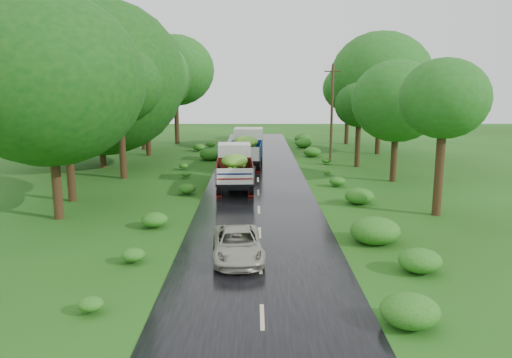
{
  "coord_description": "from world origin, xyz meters",
  "views": [
    {
      "loc": [
        -0.2,
        -17.2,
        6.67
      ],
      "look_at": [
        -0.15,
        7.75,
        1.7
      ],
      "focal_mm": 35.0,
      "sensor_mm": 36.0,
      "label": 1
    }
  ],
  "objects_px": {
    "truck_near": "(235,165)",
    "truck_far": "(247,146)",
    "car": "(237,244)",
    "utility_pole": "(332,112)"
  },
  "relations": [
    {
      "from": "truck_far",
      "to": "car",
      "type": "height_order",
      "value": "truck_far"
    },
    {
      "from": "truck_near",
      "to": "truck_far",
      "type": "height_order",
      "value": "truck_far"
    },
    {
      "from": "truck_far",
      "to": "car",
      "type": "distance_m",
      "value": 20.79
    },
    {
      "from": "utility_pole",
      "to": "truck_near",
      "type": "bearing_deg",
      "value": -107.05
    },
    {
      "from": "car",
      "to": "utility_pole",
      "type": "distance_m",
      "value": 24.58
    },
    {
      "from": "truck_far",
      "to": "car",
      "type": "bearing_deg",
      "value": -87.22
    },
    {
      "from": "car",
      "to": "utility_pole",
      "type": "bearing_deg",
      "value": 68.52
    },
    {
      "from": "truck_near",
      "to": "car",
      "type": "distance_m",
      "value": 12.78
    },
    {
      "from": "car",
      "to": "utility_pole",
      "type": "height_order",
      "value": "utility_pole"
    },
    {
      "from": "truck_near",
      "to": "car",
      "type": "xyz_separation_m",
      "value": [
        0.62,
        -12.73,
        -0.87
      ]
    }
  ]
}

